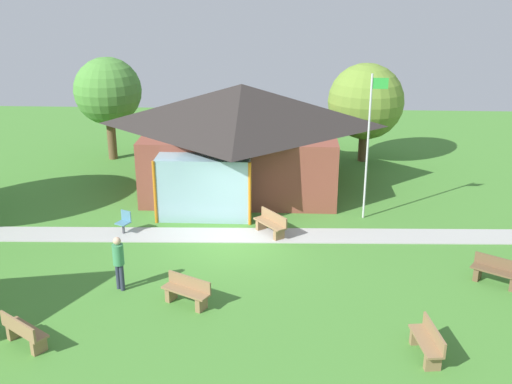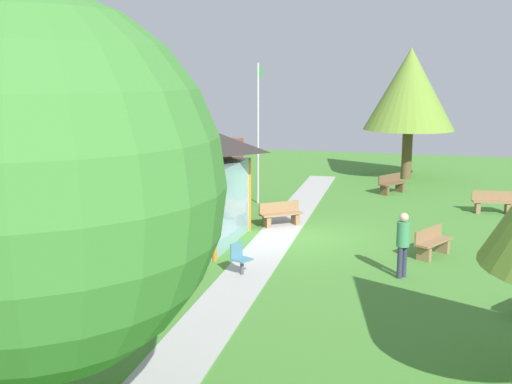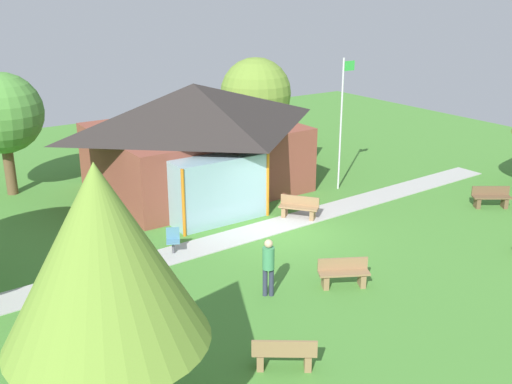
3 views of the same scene
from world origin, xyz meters
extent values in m
plane|color=#478433|center=(0.00, 0.00, 0.00)|extent=(44.00, 44.00, 0.00)
cube|color=brown|center=(-0.19, 6.30, 1.38)|extent=(8.00, 6.74, 2.76)
pyramid|color=#2D2826|center=(-0.19, 6.30, 3.66)|extent=(9.00, 7.74, 1.80)
cube|color=#8CB2BF|center=(-1.39, 2.32, 1.24)|extent=(3.60, 1.20, 2.49)
cylinder|color=orange|center=(-3.19, 1.72, 1.24)|extent=(0.12, 0.12, 2.49)
cylinder|color=orange|center=(0.42, 1.72, 1.24)|extent=(0.12, 0.12, 2.49)
cube|color=#ADADA8|center=(0.00, 0.65, 0.01)|extent=(23.77, 2.13, 0.03)
cylinder|color=silver|center=(4.83, 2.62, 2.82)|extent=(0.08, 0.08, 5.64)
cube|color=green|center=(5.13, 2.62, 5.29)|extent=(0.60, 0.02, 0.40)
cube|color=olive|center=(1.21, 0.80, 0.45)|extent=(1.27, 1.45, 0.06)
cube|color=olive|center=(1.55, 0.37, 0.20)|extent=(0.41, 0.37, 0.39)
cube|color=olive|center=(0.87, 1.23, 0.20)|extent=(0.41, 0.37, 0.39)
cube|color=olive|center=(1.36, 0.92, 0.66)|extent=(0.97, 1.22, 0.36)
cube|color=olive|center=(-4.94, -6.49, 0.45)|extent=(1.48, 1.23, 0.06)
cube|color=olive|center=(-5.39, -6.18, 0.20)|extent=(0.36, 0.42, 0.39)
cube|color=olive|center=(-4.49, -6.81, 0.20)|extent=(0.36, 0.42, 0.39)
cube|color=olive|center=(-5.05, -6.65, 0.66)|extent=(1.26, 0.92, 0.36)
cube|color=olive|center=(-1.10, -4.29, 0.45)|extent=(1.53, 1.10, 0.06)
cube|color=olive|center=(-0.61, -4.56, 0.20)|extent=(0.33, 0.43, 0.39)
cube|color=olive|center=(-1.58, -4.03, 0.20)|extent=(0.33, 0.43, 0.39)
cube|color=olive|center=(-1.01, -4.13, 0.66)|extent=(1.35, 0.77, 0.36)
cube|color=brown|center=(8.30, -2.61, 0.45)|extent=(1.49, 1.20, 0.06)
cube|color=brown|center=(8.75, -2.92, 0.20)|extent=(0.36, 0.42, 0.39)
cube|color=brown|center=(7.84, -2.30, 0.20)|extent=(0.36, 0.42, 0.39)
cube|color=brown|center=(8.40, -2.45, 0.66)|extent=(1.28, 0.89, 0.36)
cube|color=teal|center=(-4.19, 0.61, 0.44)|extent=(0.59, 0.59, 0.04)
cube|color=teal|center=(-4.10, 0.79, 0.66)|extent=(0.41, 0.23, 0.40)
cylinder|color=#4C4C51|center=(-4.19, 0.61, 0.21)|extent=(0.10, 0.10, 0.42)
cylinder|color=#4C4C51|center=(-4.19, 0.61, 0.01)|extent=(0.36, 0.36, 0.02)
cylinder|color=#2D3347|center=(-3.32, -3.42, 0.42)|extent=(0.14, 0.14, 0.85)
cylinder|color=#2D3347|center=(-3.17, -3.52, 0.42)|extent=(0.14, 0.14, 0.85)
cylinder|color=#3F8C59|center=(-3.24, -3.47, 1.18)|extent=(0.34, 0.34, 0.65)
sphere|color=#D8AD8C|center=(-3.24, -3.47, 1.62)|extent=(0.24, 0.24, 0.24)
cylinder|color=brown|center=(5.66, 10.22, 0.82)|extent=(0.47, 0.47, 1.64)
sphere|color=olive|center=(5.66, 10.22, 3.04)|extent=(3.74, 3.74, 3.74)
cylinder|color=brown|center=(-7.10, 9.95, 1.12)|extent=(0.45, 0.45, 2.25)
sphere|color=#4C8C38|center=(-7.10, 9.95, 3.49)|extent=(3.33, 3.33, 3.33)
cone|color=olive|center=(-9.06, -6.65, 4.03)|extent=(3.73, 3.73, 3.36)
camera|label=1|loc=(1.70, -19.85, 9.30)|focal=43.05mm
camera|label=2|loc=(-19.22, -3.89, 5.32)|focal=43.45mm
camera|label=3|loc=(-12.20, -15.99, 8.45)|focal=42.27mm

